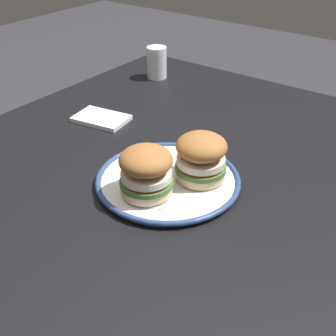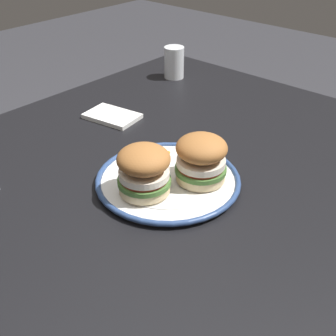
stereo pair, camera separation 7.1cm
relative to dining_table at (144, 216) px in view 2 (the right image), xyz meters
The scene contains 8 objects.
dining_table is the anchor object (origin of this frame).
dinner_plate 0.11m from the dining_table, 137.77° to the left, with size 0.31×0.31×0.02m.
sandwich_half_left 0.20m from the dining_table, 131.80° to the left, with size 0.14×0.14×0.10m.
sandwich_half_right 0.16m from the dining_table, 48.98° to the left, with size 0.15×0.15×0.10m.
orange_peel_curled 0.14m from the dining_table, 123.74° to the right, with size 0.06×0.06×0.01m.
orange_peel_strip_long 0.14m from the dining_table, 156.33° to the right, with size 0.08×0.05×0.01m.
drinking_glass 0.66m from the dining_table, 144.87° to the right, with size 0.07×0.07×0.10m.
folded_napkin 0.35m from the dining_table, 121.10° to the right, with size 0.14×0.09×0.01m, color white.
Camera 2 is at (0.54, 0.56, 1.30)m, focal length 46.94 mm.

